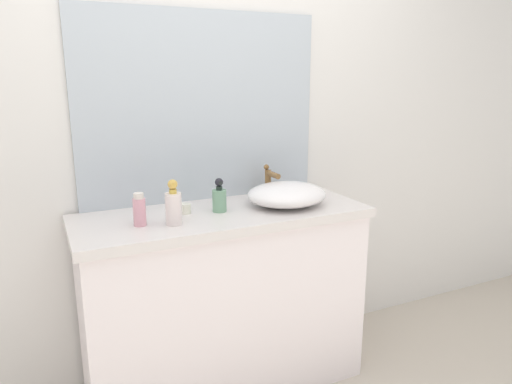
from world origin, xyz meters
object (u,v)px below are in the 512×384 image
(sink_basin, at_px, (287,194))
(candle_jar, at_px, (186,209))
(soap_dispenser, at_px, (174,206))
(perfume_bottle, at_px, (219,198))
(lotion_bottle, at_px, (139,210))

(sink_basin, xyz_separation_m, candle_jar, (-0.48, 0.08, -0.03))
(soap_dispenser, distance_m, perfume_bottle, 0.26)
(soap_dispenser, xyz_separation_m, candle_jar, (0.09, 0.14, -0.06))
(sink_basin, distance_m, perfume_bottle, 0.33)
(sink_basin, distance_m, lotion_bottle, 0.70)
(lotion_bottle, bearing_deg, perfume_bottle, 8.09)
(sink_basin, relative_size, lotion_bottle, 2.79)
(perfume_bottle, bearing_deg, lotion_bottle, -171.91)
(perfume_bottle, relative_size, candle_jar, 3.22)
(sink_basin, height_order, lotion_bottle, lotion_bottle)
(sink_basin, bearing_deg, perfume_bottle, 172.93)
(lotion_bottle, xyz_separation_m, candle_jar, (0.22, 0.09, -0.04))
(soap_dispenser, bearing_deg, candle_jar, 56.28)
(lotion_bottle, relative_size, perfume_bottle, 0.88)
(soap_dispenser, height_order, candle_jar, soap_dispenser)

